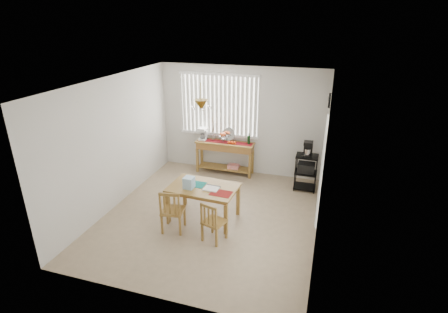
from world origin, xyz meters
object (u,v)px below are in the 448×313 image
(dining_table, at_px, (203,190))
(chair_right, at_px, (213,222))
(sideboard, at_px, (225,150))
(wire_cart, at_px, (306,169))
(cart_items, at_px, (308,149))
(chair_left, at_px, (172,211))

(dining_table, bearing_deg, chair_right, -57.32)
(sideboard, bearing_deg, chair_right, -77.11)
(wire_cart, relative_size, cart_items, 2.43)
(cart_items, distance_m, dining_table, 2.56)
(dining_table, xyz_separation_m, chair_left, (-0.38, -0.57, -0.19))
(wire_cart, bearing_deg, chair_right, -118.45)
(sideboard, bearing_deg, cart_items, -9.06)
(wire_cart, bearing_deg, chair_left, -131.64)
(cart_items, bearing_deg, wire_cart, -90.00)
(sideboard, height_order, chair_right, sideboard)
(wire_cart, distance_m, chair_right, 2.80)
(dining_table, bearing_deg, wire_cart, 46.28)
(sideboard, distance_m, chair_right, 2.87)
(sideboard, xyz_separation_m, chair_left, (-0.15, -2.71, -0.19))
(chair_right, bearing_deg, chair_left, 174.87)
(sideboard, height_order, dining_table, sideboard)
(cart_items, relative_size, chair_left, 0.40)
(sideboard, xyz_separation_m, dining_table, (0.23, -2.15, -0.00))
(chair_left, bearing_deg, dining_table, 56.05)
(dining_table, distance_m, chair_left, 0.71)
(sideboard, xyz_separation_m, cart_items, (1.97, -0.31, 0.36))
(wire_cart, xyz_separation_m, chair_left, (-2.13, -2.39, -0.08))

